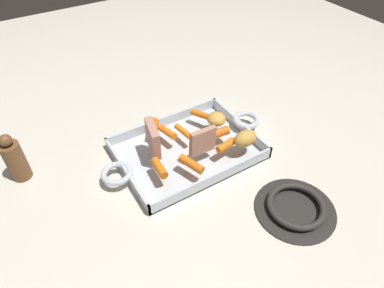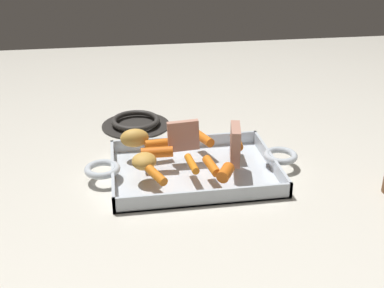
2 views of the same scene
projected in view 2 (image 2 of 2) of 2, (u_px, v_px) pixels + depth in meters
The scene contains 15 objects.
ground_plane at pixel (194, 174), 0.99m from camera, with size 2.25×2.25×0.00m, color silver.
roasting_dish at pixel (194, 170), 0.99m from camera, with size 0.44×0.25×0.03m.
roast_slice_thin at pixel (183, 136), 1.01m from camera, with size 0.01×0.07×0.07m, color tan.
roast_slice_thick at pixel (235, 144), 0.96m from camera, with size 0.02×0.07×0.07m, color tan.
baby_carrot_northwest at pixel (155, 174), 0.91m from camera, with size 0.02×0.02×0.07m, color orange.
baby_carrot_short at pixel (204, 138), 1.05m from camera, with size 0.02×0.02×0.06m, color orange.
baby_carrot_long at pixel (211, 166), 0.93m from camera, with size 0.02×0.02×0.06m, color orange.
baby_carrot_center_right at pixel (192, 164), 0.95m from camera, with size 0.01×0.01×0.06m, color orange.
baby_carrot_southeast at pixel (237, 141), 1.03m from camera, with size 0.02×0.02×0.06m, color orange.
baby_carrot_southwest at pixel (157, 152), 0.98m from camera, with size 0.02×0.02×0.07m, color orange.
baby_carrot_northeast at pixel (226, 173), 0.90m from camera, with size 0.02×0.02×0.04m, color orange.
baby_carrot_center_left at pixel (157, 144), 1.03m from camera, with size 0.02×0.02×0.05m, color orange.
potato_near_roast at pixel (144, 161), 0.94m from camera, with size 0.05×0.05×0.03m, color gold.
potato_whole at pixel (135, 138), 1.03m from camera, with size 0.06×0.04×0.04m, color gold.
stove_burner_rear at pixel (136, 123), 1.22m from camera, with size 0.17×0.17×0.02m.
Camera 2 is at (0.14, 0.86, 0.48)m, focal length 44.88 mm.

